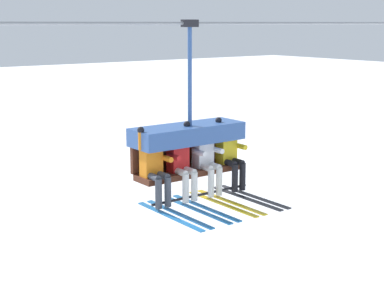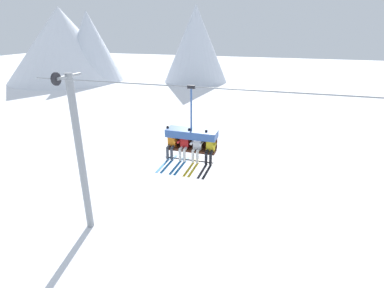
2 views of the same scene
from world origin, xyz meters
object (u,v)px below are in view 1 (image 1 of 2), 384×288
object	(u,v)px
chairlift_chair	(187,141)
skier_red	(182,162)
skier_yellow	(231,154)
skier_white	(207,159)
skier_orange	(155,167)

from	to	relation	value
chairlift_chair	skier_red	world-z (taller)	chairlift_chair
chairlift_chair	skier_yellow	world-z (taller)	chairlift_chair
skier_white	skier_red	bearing A→B (deg)	179.25
skier_red	skier_white	xyz separation A→B (m)	(0.52, -0.01, -0.02)
skier_orange	chairlift_chair	bearing A→B (deg)	15.05
chairlift_chair	skier_white	distance (m)	0.46
chairlift_chair	skier_white	bearing A→B (deg)	-39.89
skier_white	skier_yellow	xyz separation A→B (m)	(0.52, 0.01, 0.02)
skier_red	skier_white	world-z (taller)	skier_red
chairlift_chair	skier_yellow	size ratio (longest dim) A/B	1.70
skier_yellow	skier_orange	bearing A→B (deg)	180.00
chairlift_chair	skier_red	xyz separation A→B (m)	(-0.26, -0.21, -0.29)
chairlift_chair	skier_yellow	distance (m)	0.87
chairlift_chair	skier_white	world-z (taller)	chairlift_chair
skier_red	chairlift_chair	bearing A→B (deg)	39.36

